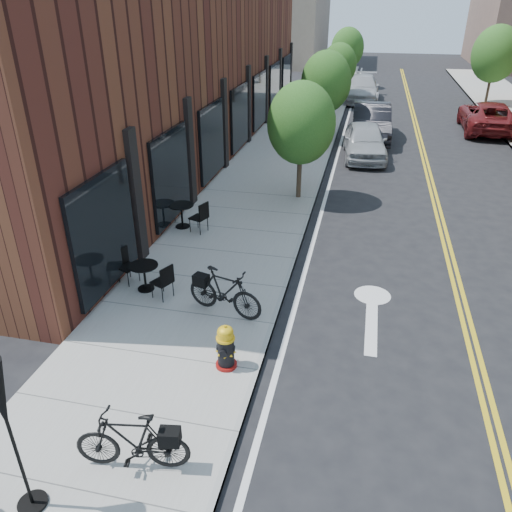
% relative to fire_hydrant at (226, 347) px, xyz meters
% --- Properties ---
extents(ground, '(120.00, 120.00, 0.00)m').
position_rel_fire_hydrant_xyz_m(ground, '(0.62, 0.02, -0.55)').
color(ground, black).
rests_on(ground, ground).
extents(sidewalk_near, '(4.00, 70.00, 0.12)m').
position_rel_fire_hydrant_xyz_m(sidewalk_near, '(-1.38, 10.02, -0.49)').
color(sidewalk_near, '#9E9B93').
rests_on(sidewalk_near, ground).
extents(building_near, '(5.00, 28.00, 7.00)m').
position_rel_fire_hydrant_xyz_m(building_near, '(-5.88, 14.02, 2.95)').
color(building_near, '#441B15').
rests_on(building_near, ground).
extents(bg_building_left, '(8.00, 14.00, 10.00)m').
position_rel_fire_hydrant_xyz_m(bg_building_left, '(-7.38, 48.02, 4.45)').
color(bg_building_left, '#726656').
rests_on(bg_building_left, ground).
extents(tree_near_a, '(2.20, 2.20, 3.81)m').
position_rel_fire_hydrant_xyz_m(tree_near_a, '(0.02, 9.02, 2.05)').
color(tree_near_a, '#382B1E').
rests_on(tree_near_a, sidewalk_near).
extents(tree_near_b, '(2.30, 2.30, 3.98)m').
position_rel_fire_hydrant_xyz_m(tree_near_b, '(0.02, 17.02, 2.16)').
color(tree_near_b, '#382B1E').
rests_on(tree_near_b, sidewalk_near).
extents(tree_near_c, '(2.10, 2.10, 3.67)m').
position_rel_fire_hydrant_xyz_m(tree_near_c, '(0.02, 25.02, 1.98)').
color(tree_near_c, '#382B1E').
rests_on(tree_near_c, sidewalk_near).
extents(tree_near_d, '(2.40, 2.40, 4.11)m').
position_rel_fire_hydrant_xyz_m(tree_near_d, '(0.02, 33.02, 2.24)').
color(tree_near_d, '#382B1E').
rests_on(tree_near_d, sidewalk_near).
extents(tree_far_c, '(2.80, 2.80, 4.62)m').
position_rel_fire_hydrant_xyz_m(tree_far_c, '(9.22, 28.02, 2.50)').
color(tree_far_c, '#382B1E').
rests_on(tree_far_c, sidewalk_far).
extents(fire_hydrant, '(0.45, 0.45, 0.91)m').
position_rel_fire_hydrant_xyz_m(fire_hydrant, '(0.00, 0.00, 0.00)').
color(fire_hydrant, maroon).
rests_on(fire_hydrant, sidewalk_near).
extents(bicycle_left, '(1.72, 0.74, 1.00)m').
position_rel_fire_hydrant_xyz_m(bicycle_left, '(-0.70, -2.43, 0.07)').
color(bicycle_left, black).
rests_on(bicycle_left, sidewalk_near).
extents(bicycle_right, '(1.84, 0.95, 1.07)m').
position_rel_fire_hydrant_xyz_m(bicycle_right, '(-0.50, 1.68, 0.10)').
color(bicycle_right, black).
rests_on(bicycle_right, sidewalk_near).
extents(bistro_set_b, '(1.57, 0.99, 0.84)m').
position_rel_fire_hydrant_xyz_m(bistro_set_b, '(-2.58, 2.22, -0.01)').
color(bistro_set_b, black).
rests_on(bistro_set_b, sidewalk_near).
extents(bistro_set_c, '(1.73, 0.97, 0.91)m').
position_rel_fire_hydrant_xyz_m(bistro_set_c, '(-2.98, 5.78, 0.03)').
color(bistro_set_c, black).
rests_on(bistro_set_c, sidewalk_near).
extents(patio_umbrella, '(0.40, 0.40, 2.46)m').
position_rel_fire_hydrant_xyz_m(patio_umbrella, '(-1.79, -3.32, 1.33)').
color(patio_umbrella, black).
rests_on(patio_umbrella, sidewalk_near).
extents(parked_car_a, '(2.09, 4.39, 1.45)m').
position_rel_fire_hydrant_xyz_m(parked_car_a, '(2.04, 14.65, 0.17)').
color(parked_car_a, '#A5A9AD').
rests_on(parked_car_a, ground).
extents(parked_car_b, '(1.94, 5.07, 1.65)m').
position_rel_fire_hydrant_xyz_m(parked_car_b, '(2.22, 17.84, 0.27)').
color(parked_car_b, black).
rests_on(parked_car_b, ground).
extents(parked_car_c, '(2.29, 5.52, 1.60)m').
position_rel_fire_hydrant_xyz_m(parked_car_c, '(1.42, 27.84, 0.25)').
color(parked_car_c, '#B4B5B9').
rests_on(parked_car_c, ground).
extents(parked_car_far, '(2.60, 5.43, 1.50)m').
position_rel_fire_hydrant_xyz_m(parked_car_far, '(8.02, 20.75, 0.20)').
color(parked_car_far, maroon).
rests_on(parked_car_far, ground).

